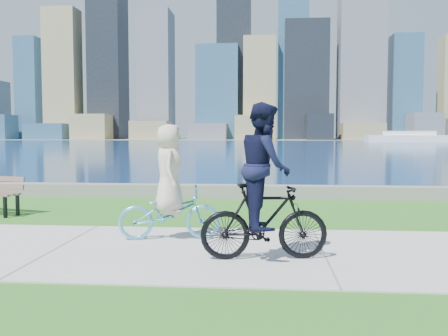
# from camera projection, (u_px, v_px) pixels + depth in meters

# --- Properties ---
(ground) EXTENTS (320.00, 320.00, 0.00)m
(ground) POSITION_uv_depth(u_px,v_px,m) (59.00, 248.00, 7.62)
(ground) COLOR #24621A
(ground) RESTS_ON ground
(concrete_path) EXTENTS (80.00, 3.50, 0.02)m
(concrete_path) POSITION_uv_depth(u_px,v_px,m) (59.00, 248.00, 7.62)
(concrete_path) COLOR #A8A7A2
(concrete_path) RESTS_ON ground
(seawall) EXTENTS (90.00, 0.50, 0.35)m
(seawall) POSITION_uv_depth(u_px,v_px,m) (152.00, 191.00, 13.77)
(seawall) COLOR slate
(seawall) RESTS_ON ground
(bay_water) EXTENTS (320.00, 131.00, 0.01)m
(bay_water) POSITION_uv_depth(u_px,v_px,m) (247.00, 144.00, 79.18)
(bay_water) COLOR navy
(bay_water) RESTS_ON ground
(far_shore) EXTENTS (320.00, 30.00, 0.12)m
(far_shore) POSITION_uv_depth(u_px,v_px,m) (255.00, 139.00, 136.82)
(far_shore) COLOR gray
(far_shore) RESTS_ON ground
(city_skyline) EXTENTS (174.00, 21.18, 76.00)m
(city_skyline) POSITION_uv_depth(u_px,v_px,m) (258.00, 63.00, 134.65)
(city_skyline) COLOR slate
(city_skyline) RESTS_ON ground
(ferry_far) EXTENTS (16.07, 4.59, 2.18)m
(ferry_far) POSITION_uv_depth(u_px,v_px,m) (409.00, 138.00, 95.95)
(ferry_far) COLOR white
(ferry_far) RESTS_ON ground
(cyclist_woman) EXTENTS (0.87, 1.75, 1.89)m
(cyclist_woman) POSITION_uv_depth(u_px,v_px,m) (169.00, 197.00, 8.17)
(cyclist_woman) COLOR #59B3D8
(cyclist_woman) RESTS_ON ground
(cyclist_man) EXTENTS (0.75, 1.80, 2.16)m
(cyclist_man) POSITION_uv_depth(u_px,v_px,m) (264.00, 194.00, 6.83)
(cyclist_man) COLOR black
(cyclist_man) RESTS_ON ground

